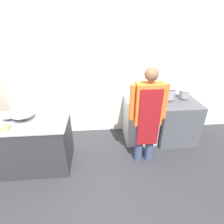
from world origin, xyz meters
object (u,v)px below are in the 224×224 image
Objects in this scene: fridge_unit at (140,120)px; mixing_bowl at (23,117)px; plastic_tub at (4,128)px; stove at (175,120)px; stock_pot at (168,93)px; sauce_pot at (184,94)px; person_cook at (148,113)px.

mixing_bowl is (-2.06, -0.56, 0.48)m from fridge_unit.
plastic_tub is (-2.23, -0.85, 0.46)m from fridge_unit.
stove is 3.28× the size of stock_pot.
stove is 0.99× the size of fridge_unit.
sauce_pot reaches higher than plastic_tub.
person_cook is 2.16m from plastic_tub.
stock_pot is at bearing -180.00° from sauce_pot.
sauce_pot reaches higher than mixing_bowl.
plastic_tub is (-2.15, -0.17, -0.06)m from person_cook.
stove is 0.61m from stock_pot.
stove is 0.57m from sauce_pot.
stove is at bearing -37.76° from stock_pot.
fridge_unit is 2.19m from mixing_bowl.
stove is at bearing 37.38° from person_cook.
stock_pot is (0.63, 0.75, 0.04)m from person_cook.
plastic_tub is at bearing -163.55° from sauce_pot.
plastic_tub is (-0.17, -0.29, -0.02)m from mixing_bowl.
fridge_unit is 1.02m from sauce_pot.
fridge_unit is at bearing -175.82° from sauce_pot.
stove is 2.87m from mixing_bowl.
fridge_unit is at bearing -173.31° from stock_pot.
person_cook is (-0.08, -0.68, 0.52)m from fridge_unit.
stove is at bearing 9.98° from mixing_bowl.
plastic_tub is at bearing -175.49° from person_cook.
stove is 1.14m from person_cook.
mixing_bowl reaches higher than fridge_unit.
fridge_unit is at bearing 20.95° from plastic_tub.
stove is at bearing 14.83° from plastic_tub.
mixing_bowl is 1.90× the size of sauce_pot.
stove is 3.09m from plastic_tub.
person_cook reaches higher than plastic_tub.
sauce_pot is at bearing 4.18° from fridge_unit.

